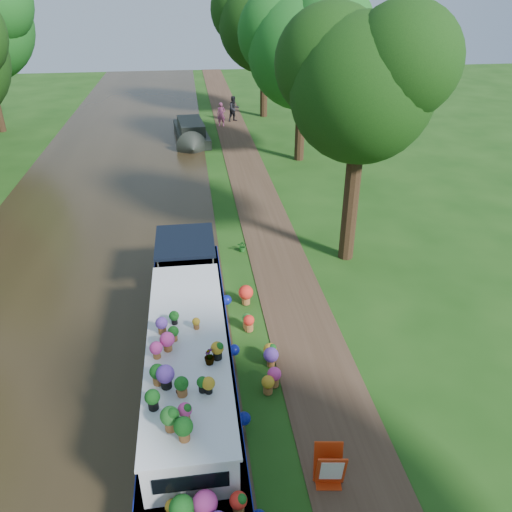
# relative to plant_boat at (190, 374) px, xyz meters

# --- Properties ---
(ground) EXTENTS (100.00, 100.00, 0.00)m
(ground) POSITION_rel_plant_boat_xyz_m (2.25, 3.76, -0.85)
(ground) COLOR #184110
(ground) RESTS_ON ground
(canal_water) EXTENTS (10.00, 100.00, 0.02)m
(canal_water) POSITION_rel_plant_boat_xyz_m (-3.75, 3.76, -0.84)
(canal_water) COLOR black
(canal_water) RESTS_ON ground
(towpath) EXTENTS (2.20, 100.00, 0.03)m
(towpath) POSITION_rel_plant_boat_xyz_m (3.45, 3.76, -0.84)
(towpath) COLOR #412D1E
(towpath) RESTS_ON ground
(plant_boat) EXTENTS (2.29, 13.52, 2.28)m
(plant_boat) POSITION_rel_plant_boat_xyz_m (0.00, 0.00, 0.00)
(plant_boat) COLOR white
(plant_boat) RESTS_ON canal_water
(tree_near_overhang) EXTENTS (5.52, 5.28, 8.99)m
(tree_near_overhang) POSITION_rel_plant_boat_xyz_m (6.04, 6.82, 5.75)
(tree_near_overhang) COLOR black
(tree_near_overhang) RESTS_ON ground
(tree_near_mid) EXTENTS (6.90, 6.60, 9.40)m
(tree_near_mid) POSITION_rel_plant_boat_xyz_m (6.73, 18.84, 5.58)
(tree_near_mid) COLOR black
(tree_near_mid) RESTS_ON ground
(tree_near_far) EXTENTS (7.59, 7.26, 10.30)m
(tree_near_far) POSITION_rel_plant_boat_xyz_m (6.23, 29.85, 6.20)
(tree_near_far) COLOR black
(tree_near_far) RESTS_ON ground
(second_boat) EXTENTS (2.43, 6.88, 1.30)m
(second_boat) POSITION_rel_plant_boat_xyz_m (0.50, 23.69, -0.32)
(second_boat) COLOR black
(second_boat) RESTS_ON canal_water
(sandwich_board) EXTENTS (0.63, 0.56, 0.97)m
(sandwich_board) POSITION_rel_plant_boat_xyz_m (2.82, -2.82, -0.39)
(sandwich_board) COLOR red
(sandwich_board) RESTS_ON towpath
(pedestrian_pink) EXTENTS (0.68, 0.52, 1.66)m
(pedestrian_pink) POSITION_rel_plant_boat_xyz_m (2.75, 27.09, 0.01)
(pedestrian_pink) COLOR pink
(pedestrian_pink) RESTS_ON towpath
(pedestrian_dark) EXTENTS (1.11, 1.02, 1.84)m
(pedestrian_dark) POSITION_rel_plant_boat_xyz_m (3.80, 28.38, 0.10)
(pedestrian_dark) COLOR black
(pedestrian_dark) RESTS_ON towpath
(verge_plant) EXTENTS (0.49, 0.46, 0.45)m
(verge_plant) POSITION_rel_plant_boat_xyz_m (2.16, 7.74, -0.63)
(verge_plant) COLOR #1C601E
(verge_plant) RESTS_ON ground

